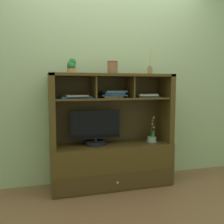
# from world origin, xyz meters

# --- Properties ---
(floor_plane) EXTENTS (6.00, 6.00, 0.02)m
(floor_plane) POSITION_xyz_m (0.00, 0.00, -0.01)
(floor_plane) COLOR brown
(floor_plane) RESTS_ON ground
(back_wall) EXTENTS (6.00, 0.02, 2.80)m
(back_wall) POSITION_xyz_m (0.00, 0.24, 1.40)
(back_wall) COLOR #9DB283
(back_wall) RESTS_ON ground
(media_console) EXTENTS (1.41, 0.45, 1.31)m
(media_console) POSITION_xyz_m (0.00, 0.01, 0.42)
(media_console) COLOR #483514
(media_console) RESTS_ON ground
(tv_monitor) EXTENTS (0.58, 0.26, 0.40)m
(tv_monitor) POSITION_xyz_m (-0.19, 0.02, 0.67)
(tv_monitor) COLOR black
(tv_monitor) RESTS_ON media_console
(potted_orchid) EXTENTS (0.13, 0.13, 0.31)m
(potted_orchid) POSITION_xyz_m (0.50, -0.01, 0.54)
(potted_orchid) COLOR #8AA28F
(potted_orchid) RESTS_ON media_console
(magazine_stack_left) EXTENTS (0.32, 0.29, 0.08)m
(magazine_stack_left) POSITION_xyz_m (0.02, 0.03, 1.08)
(magazine_stack_left) COLOR gray
(magazine_stack_left) RESTS_ON media_console
(magazine_stack_centre) EXTENTS (0.36, 0.23, 0.04)m
(magazine_stack_centre) POSITION_xyz_m (-0.41, -0.02, 1.06)
(magazine_stack_centre) COLOR #274D7E
(magazine_stack_centre) RESTS_ON media_console
(magazine_stack_right) EXTENTS (0.27, 0.24, 0.04)m
(magazine_stack_right) POSITION_xyz_m (0.43, 0.02, 1.06)
(magazine_stack_right) COLOR #2A3439
(magazine_stack_right) RESTS_ON media_console
(diffuser_bottle) EXTENTS (0.06, 0.06, 0.29)m
(diffuser_bottle) POSITION_xyz_m (0.46, -0.01, 1.36)
(diffuser_bottle) COLOR olive
(diffuser_bottle) RESTS_ON media_console
(potted_succulent) EXTENTS (0.11, 0.11, 0.17)m
(potted_succulent) POSITION_xyz_m (-0.46, -0.00, 1.38)
(potted_succulent) COLOR #BC744C
(potted_succulent) RESTS_ON media_console
(ceramic_vase) EXTENTS (0.12, 0.12, 0.15)m
(ceramic_vase) POSITION_xyz_m (0.00, -0.02, 1.39)
(ceramic_vase) COLOR brown
(ceramic_vase) RESTS_ON media_console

